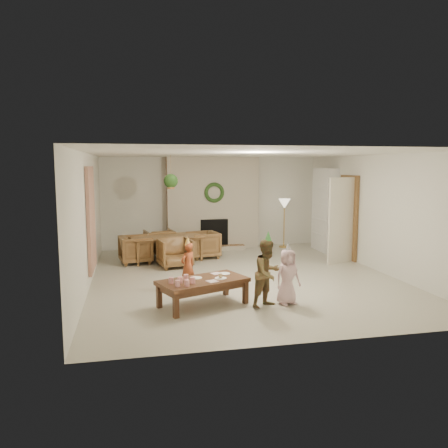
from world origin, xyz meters
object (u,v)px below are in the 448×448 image
object	(u,v)px
dining_chair_right	(203,245)
child_pink	(288,277)
dining_chair_near	(175,253)
dining_chair_left	(136,249)
coffee_table_top	(203,281)
dining_chair_far	(159,242)
dining_table	(167,248)
child_red	(188,266)
child_plaid	(268,273)

from	to	relation	value
dining_chair_right	child_pink	bearing A→B (deg)	1.08
dining_chair_near	dining_chair_left	bearing A→B (deg)	135.00
child_pink	dining_chair_near	bearing A→B (deg)	102.64
dining_chair_right	coffee_table_top	bearing A→B (deg)	-19.11
dining_chair_far	child_pink	xyz separation A→B (m)	(1.79, -4.52, 0.13)
dining_table	child_red	distance (m)	2.63
dining_chair_near	coffee_table_top	world-z (taller)	dining_chair_near
dining_chair_near	child_pink	distance (m)	3.43
dining_chair_right	child_plaid	xyz separation A→B (m)	(0.39, -4.01, 0.23)
child_plaid	child_pink	distance (m)	0.38
child_plaid	child_red	bearing A→B (deg)	104.08
dining_table	child_red	size ratio (longest dim) A/B	1.92
dining_chair_left	dining_chair_right	distance (m)	1.66
dining_chair_near	dining_chair_right	world-z (taller)	same
dining_chair_far	dining_chair_right	size ratio (longest dim) A/B	1.00
dining_table	child_red	xyz separation A→B (m)	(0.18, -2.62, 0.14)
dining_chair_left	child_pink	world-z (taller)	child_pink
dining_table	dining_chair_far	distance (m)	0.74
child_red	child_pink	xyz separation A→B (m)	(1.49, -1.17, 0.02)
coffee_table_top	child_pink	xyz separation A→B (m)	(1.37, -0.20, 0.06)
child_red	dining_table	bearing A→B (deg)	-122.66
coffee_table_top	child_red	bearing A→B (deg)	75.20
child_red	child_pink	world-z (taller)	child_pink
dining_table	child_plaid	xyz separation A→B (m)	(1.31, -3.85, 0.26)
dining_chair_near	coffee_table_top	xyz separation A→B (m)	(0.17, -2.86, 0.08)
dining_table	child_red	world-z (taller)	child_red
dining_table	dining_chair_left	xyz separation A→B (m)	(-0.73, -0.13, 0.03)
dining_table	child_pink	bearing A→B (deg)	-76.03
child_red	coffee_table_top	bearing A→B (deg)	60.46
coffee_table_top	child_pink	bearing A→B (deg)	-30.08
dining_table	dining_chair_left	size ratio (longest dim) A/B	2.34
dining_chair_far	dining_chair_left	size ratio (longest dim) A/B	1.00
dining_chair_far	coffee_table_top	bearing A→B (deg)	85.78
dining_table	dining_chair_near	bearing A→B (deg)	-90.00
dining_chair_left	child_pink	distance (m)	4.38
dining_chair_near	coffee_table_top	size ratio (longest dim) A/B	0.51
dining_table	dining_chair_right	size ratio (longest dim) A/B	2.34
dining_table	dining_chair_right	xyz separation A→B (m)	(0.91, 0.16, 0.03)
dining_table	child_plaid	size ratio (longest dim) A/B	1.52
dining_chair_far	dining_chair_left	world-z (taller)	same
child_red	child_pink	bearing A→B (deg)	105.36
dining_chair_right	child_red	world-z (taller)	child_red
coffee_table_top	child_pink	world-z (taller)	child_pink
dining_table	child_plaid	distance (m)	4.08
dining_chair_left	child_red	xyz separation A→B (m)	(0.90, -2.49, 0.11)
dining_chair_near	dining_chair_left	world-z (taller)	same
dining_table	dining_chair_near	distance (m)	0.74
coffee_table_top	child_plaid	distance (m)	1.06
coffee_table_top	dining_chair_right	bearing A→B (deg)	58.90
dining_chair_near	child_red	size ratio (longest dim) A/B	0.82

